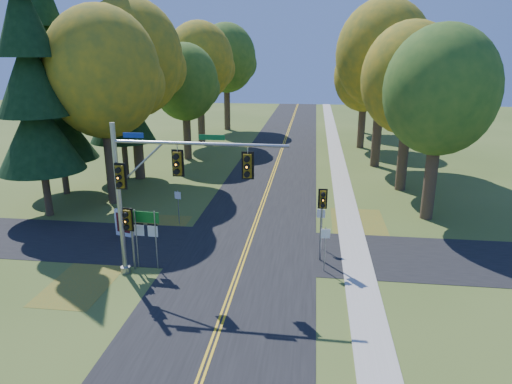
# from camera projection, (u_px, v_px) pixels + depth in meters

# --- Properties ---
(ground) EXTENTS (160.00, 160.00, 0.00)m
(ground) POSITION_uv_depth(u_px,v_px,m) (241.00, 264.00, 24.49)
(ground) COLOR #3A4E1B
(ground) RESTS_ON ground
(road_main) EXTENTS (8.00, 160.00, 0.02)m
(road_main) POSITION_uv_depth(u_px,v_px,m) (241.00, 264.00, 24.49)
(road_main) COLOR black
(road_main) RESTS_ON ground
(road_cross) EXTENTS (60.00, 6.00, 0.02)m
(road_cross) POSITION_uv_depth(u_px,v_px,m) (246.00, 249.00, 26.39)
(road_cross) COLOR black
(road_cross) RESTS_ON ground
(centerline_left) EXTENTS (0.10, 160.00, 0.01)m
(centerline_left) POSITION_uv_depth(u_px,v_px,m) (239.00, 264.00, 24.50)
(centerline_left) COLOR gold
(centerline_left) RESTS_ON road_main
(centerline_right) EXTENTS (0.10, 160.00, 0.01)m
(centerline_right) POSITION_uv_depth(u_px,v_px,m) (243.00, 264.00, 24.48)
(centerline_right) COLOR gold
(centerline_right) RESTS_ON road_main
(sidewalk_east) EXTENTS (1.60, 160.00, 0.06)m
(sidewalk_east) POSITION_uv_depth(u_px,v_px,m) (359.00, 270.00, 23.74)
(sidewalk_east) COLOR #9E998E
(sidewalk_east) RESTS_ON ground
(leaf_patch_w_near) EXTENTS (4.00, 6.00, 0.00)m
(leaf_patch_w_near) POSITION_uv_depth(u_px,v_px,m) (150.00, 231.00, 29.07)
(leaf_patch_w_near) COLOR olive
(leaf_patch_w_near) RESTS_ON ground
(leaf_patch_e) EXTENTS (3.50, 8.00, 0.00)m
(leaf_patch_e) POSITION_uv_depth(u_px,v_px,m) (360.00, 229.00, 29.37)
(leaf_patch_e) COLOR olive
(leaf_patch_e) RESTS_ON ground
(leaf_patch_w_far) EXTENTS (3.00, 5.00, 0.00)m
(leaf_patch_w_far) POSITION_uv_depth(u_px,v_px,m) (82.00, 283.00, 22.55)
(leaf_patch_w_far) COLOR olive
(leaf_patch_w_far) RESTS_ON ground
(tree_w_a) EXTENTS (8.00, 8.00, 14.15)m
(tree_w_a) POSITION_uv_depth(u_px,v_px,m) (104.00, 74.00, 31.94)
(tree_w_a) COLOR #38281C
(tree_w_a) RESTS_ON ground
(tree_e_a) EXTENTS (7.20, 7.20, 12.73)m
(tree_e_a) POSITION_uv_depth(u_px,v_px,m) (441.00, 91.00, 28.92)
(tree_e_a) COLOR #38281C
(tree_e_a) RESTS_ON ground
(tree_w_b) EXTENTS (8.60, 8.60, 15.38)m
(tree_w_b) POSITION_uv_depth(u_px,v_px,m) (133.00, 59.00, 38.31)
(tree_w_b) COLOR #38281C
(tree_w_b) RESTS_ON ground
(tree_e_b) EXTENTS (7.60, 7.60, 13.33)m
(tree_e_b) POSITION_uv_depth(u_px,v_px,m) (411.00, 79.00, 35.34)
(tree_e_b) COLOR #38281C
(tree_e_b) RESTS_ON ground
(tree_w_c) EXTENTS (6.80, 6.80, 11.91)m
(tree_w_c) POSITION_uv_depth(u_px,v_px,m) (186.00, 83.00, 46.51)
(tree_w_c) COLOR #38281C
(tree_w_c) RESTS_ON ground
(tree_e_c) EXTENTS (8.80, 8.80, 15.79)m
(tree_e_c) POSITION_uv_depth(u_px,v_px,m) (384.00, 55.00, 42.65)
(tree_e_c) COLOR #38281C
(tree_e_c) RESTS_ON ground
(tree_w_d) EXTENTS (8.20, 8.20, 14.56)m
(tree_w_d) POSITION_uv_depth(u_px,v_px,m) (200.00, 62.00, 54.31)
(tree_w_d) COLOR #38281C
(tree_w_d) RESTS_ON ground
(tree_e_d) EXTENTS (7.00, 7.00, 12.32)m
(tree_e_d) POSITION_uv_depth(u_px,v_px,m) (365.00, 77.00, 52.14)
(tree_e_d) COLOR #38281C
(tree_e_d) RESTS_ON ground
(tree_w_e) EXTENTS (8.40, 8.40, 14.97)m
(tree_w_e) POSITION_uv_depth(u_px,v_px,m) (227.00, 58.00, 64.42)
(tree_w_e) COLOR #38281C
(tree_w_e) RESTS_ON ground
(tree_e_e) EXTENTS (7.80, 7.80, 13.74)m
(tree_e_e) POSITION_uv_depth(u_px,v_px,m) (367.00, 65.00, 61.87)
(tree_e_e) COLOR #38281C
(tree_e_e) RESTS_ON ground
(pine_a) EXTENTS (5.60, 5.60, 19.48)m
(pine_a) POSITION_uv_depth(u_px,v_px,m) (31.00, 80.00, 29.23)
(pine_a) COLOR #38281C
(pine_a) RESTS_ON ground
(pine_b) EXTENTS (5.60, 5.60, 17.31)m
(pine_b) POSITION_uv_depth(u_px,v_px,m) (54.00, 90.00, 34.45)
(pine_b) COLOR #38281C
(pine_b) RESTS_ON ground
(pine_c) EXTENTS (5.60, 5.60, 20.56)m
(pine_c) POSITION_uv_depth(u_px,v_px,m) (117.00, 67.00, 38.38)
(pine_c) COLOR #38281C
(pine_c) RESTS_ON ground
(traffic_mast) EXTENTS (8.57, 0.77, 7.77)m
(traffic_mast) POSITION_uv_depth(u_px,v_px,m) (159.00, 182.00, 21.79)
(traffic_mast) COLOR #94979D
(traffic_mast) RESTS_ON ground
(east_signal_pole) EXTENTS (0.48, 0.55, 4.14)m
(east_signal_pole) POSITION_uv_depth(u_px,v_px,m) (322.00, 207.00, 23.92)
(east_signal_pole) COLOR gray
(east_signal_pole) RESTS_ON ground
(ped_signal_pole) EXTENTS (0.55, 0.63, 3.46)m
(ped_signal_pole) POSITION_uv_depth(u_px,v_px,m) (129.00, 224.00, 23.07)
(ped_signal_pole) COLOR gray
(ped_signal_pole) RESTS_ON ground
(route_sign_cluster) EXTENTS (1.50, 0.17, 3.22)m
(route_sign_cluster) POSITION_uv_depth(u_px,v_px,m) (146.00, 228.00, 23.45)
(route_sign_cluster) COLOR gray
(route_sign_cluster) RESTS_ON ground
(info_kiosk) EXTENTS (1.23, 0.50, 1.71)m
(info_kiosk) POSITION_uv_depth(u_px,v_px,m) (124.00, 223.00, 28.02)
(info_kiosk) COLOR white
(info_kiosk) RESTS_ON ground
(reg_sign_e_north) EXTENTS (0.47, 0.10, 2.48)m
(reg_sign_e_north) POSITION_uv_depth(u_px,v_px,m) (321.00, 221.00, 26.03)
(reg_sign_e_north) COLOR gray
(reg_sign_e_north) RESTS_ON ground
(reg_sign_e_south) EXTENTS (0.47, 0.09, 2.43)m
(reg_sign_e_south) POSITION_uv_depth(u_px,v_px,m) (325.00, 241.00, 23.27)
(reg_sign_e_south) COLOR gray
(reg_sign_e_south) RESTS_ON ground
(reg_sign_w) EXTENTS (0.44, 0.14, 2.32)m
(reg_sign_w) POSITION_uv_depth(u_px,v_px,m) (178.00, 201.00, 29.76)
(reg_sign_w) COLOR gray
(reg_sign_w) RESTS_ON ground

